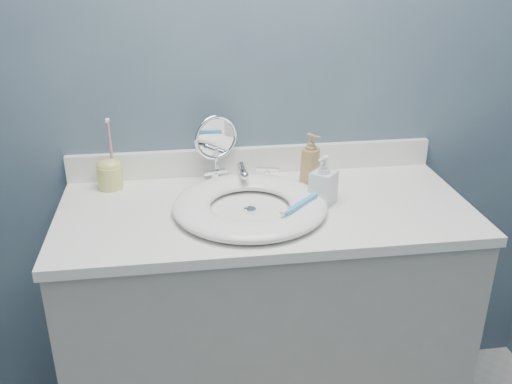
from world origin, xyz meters
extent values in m
cube|color=#465269|center=(0.00, 1.25, 1.20)|extent=(2.20, 0.02, 2.40)
cube|color=#A5A197|center=(0.00, 0.97, 0.42)|extent=(1.20, 0.55, 0.85)
cube|color=white|center=(0.00, 0.97, 0.86)|extent=(1.22, 0.57, 0.03)
cube|color=white|center=(0.00, 1.24, 0.93)|extent=(1.22, 0.02, 0.09)
cylinder|color=silver|center=(-0.05, 0.94, 0.88)|extent=(0.04, 0.04, 0.01)
cube|color=silver|center=(-0.05, 1.16, 0.89)|extent=(0.22, 0.05, 0.01)
cylinder|color=silver|center=(-0.05, 1.16, 0.92)|extent=(0.03, 0.03, 0.06)
cylinder|color=silver|center=(-0.05, 1.11, 0.94)|extent=(0.02, 0.09, 0.02)
sphere|color=silver|center=(-0.05, 1.06, 0.94)|extent=(0.03, 0.03, 0.03)
cylinder|color=silver|center=(-0.14, 1.16, 0.90)|extent=(0.02, 0.02, 0.03)
cube|color=silver|center=(-0.14, 1.16, 0.92)|extent=(0.08, 0.03, 0.01)
cylinder|color=silver|center=(0.04, 1.16, 0.90)|extent=(0.02, 0.02, 0.03)
cube|color=silver|center=(0.04, 1.16, 0.92)|extent=(0.08, 0.03, 0.01)
cylinder|color=silver|center=(-0.13, 1.20, 0.89)|extent=(0.08, 0.08, 0.01)
cylinder|color=silver|center=(-0.13, 1.20, 0.94)|extent=(0.01, 0.01, 0.11)
torus|color=silver|center=(-0.13, 1.20, 1.03)|extent=(0.14, 0.06, 0.15)
cylinder|color=white|center=(-0.13, 1.20, 1.03)|extent=(0.12, 0.05, 0.12)
imported|color=#A07C48|center=(0.16, 1.09, 0.97)|extent=(0.09, 0.10, 0.18)
imported|color=silver|center=(0.17, 0.97, 0.95)|extent=(0.10, 0.10, 0.15)
cylinder|color=#D4CE6A|center=(-0.47, 1.17, 0.92)|extent=(0.08, 0.08, 0.07)
ellipsoid|color=#D4CE6A|center=(-0.47, 1.17, 0.95)|extent=(0.08, 0.07, 0.05)
cylinder|color=#C8717C|center=(-0.45, 1.17, 1.02)|extent=(0.01, 0.03, 0.15)
cube|color=white|center=(-0.45, 1.17, 1.10)|extent=(0.01, 0.02, 0.01)
cube|color=#3E9EDD|center=(0.09, 0.88, 0.92)|extent=(0.12, 0.12, 0.01)
cube|color=white|center=(0.03, 0.82, 0.93)|extent=(0.02, 0.02, 0.01)
camera|label=1|loc=(-0.24, -0.53, 1.61)|focal=40.00mm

